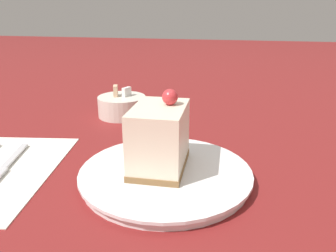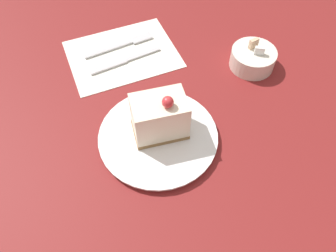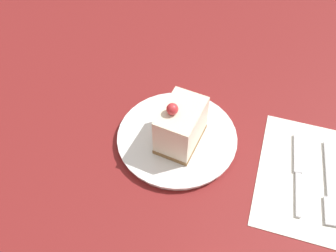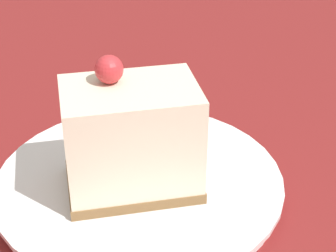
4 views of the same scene
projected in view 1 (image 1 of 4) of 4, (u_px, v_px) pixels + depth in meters
The scene contains 4 objects.
ground_plane at pixel (185, 181), 0.42m from camera, with size 4.00×4.00×0.00m, color maroon.
plate at pixel (165, 176), 0.42m from camera, with size 0.22×0.22×0.01m.
cake_slice at pixel (159, 137), 0.41m from camera, with size 0.07×0.10×0.10m.
sugar_bowl at pixel (122, 106), 0.67m from camera, with size 0.10×0.10×0.06m.
Camera 1 is at (0.06, -0.37, 0.21)m, focal length 35.00 mm.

